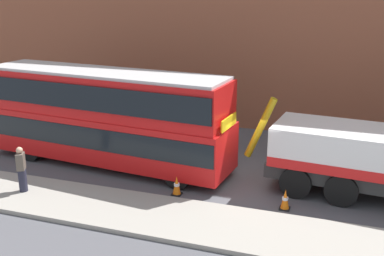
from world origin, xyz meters
TOP-DOWN VIEW (x-y plane):
  - ground_plane at (0.00, 0.00)m, footprint 120.00×120.00m
  - near_kerb at (0.00, -4.20)m, footprint 60.00×2.80m
  - double_decker_bus at (-6.24, -0.32)m, footprint 11.19×3.59m
  - pedestrian_onlooker at (-7.64, -4.12)m, footprint 0.41×0.47m
  - traffic_cone_near_bus at (-2.30, -2.28)m, footprint 0.36×0.36m
  - traffic_cone_midway at (1.64, -2.17)m, footprint 0.36×0.36m

SIDE VIEW (x-z plane):
  - ground_plane at x=0.00m, z-range 0.00..0.00m
  - near_kerb at x=0.00m, z-range 0.00..0.15m
  - traffic_cone_near_bus at x=-2.30m, z-range -0.02..0.70m
  - traffic_cone_midway at x=1.64m, z-range -0.02..0.70m
  - pedestrian_onlooker at x=-7.64m, z-range 0.13..1.84m
  - double_decker_bus at x=-6.24m, z-range 0.20..4.26m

